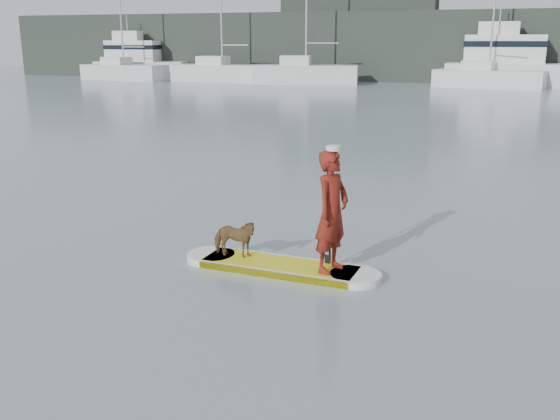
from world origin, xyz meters
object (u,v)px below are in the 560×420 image
(paddleboard, at_px, (280,266))
(paddler, at_px, (332,212))
(motor_yacht_b, at_px, (138,61))
(dog, at_px, (234,238))
(motor_yacht_a, at_px, (511,63))
(sailboat_d, at_px, (487,77))
(sailboat_c, at_px, (305,73))
(sailboat_a, at_px, (124,71))
(sailboat_b, at_px, (222,71))

(paddleboard, bearing_deg, paddler, -0.00)
(paddleboard, xyz_separation_m, motor_yacht_b, (-29.39, 45.17, 1.57))
(dog, height_order, motor_yacht_a, motor_yacht_a)
(paddler, distance_m, motor_yacht_a, 44.87)
(sailboat_d, height_order, motor_yacht_a, sailboat_d)
(sailboat_c, relative_size, motor_yacht_b, 1.35)
(paddler, bearing_deg, sailboat_a, 53.21)
(sailboat_d, distance_m, motor_yacht_b, 32.21)
(sailboat_b, bearing_deg, sailboat_c, -1.39)
(sailboat_c, distance_m, sailboat_d, 14.56)
(paddleboard, bearing_deg, sailboat_c, 109.29)
(sailboat_b, relative_size, motor_yacht_a, 1.22)
(paddleboard, height_order, sailboat_d, sailboat_d)
(paddler, distance_m, sailboat_c, 44.22)
(paddler, xyz_separation_m, dog, (-1.65, 0.10, -0.62))
(paddler, relative_size, sailboat_c, 0.15)
(motor_yacht_a, distance_m, motor_yacht_b, 33.77)
(paddleboard, distance_m, dog, 0.89)
(sailboat_b, bearing_deg, motor_yacht_b, 170.00)
(paddleboard, relative_size, sailboat_a, 0.28)
(paddleboard, distance_m, sailboat_d, 42.41)
(sailboat_d, bearing_deg, dog, -83.62)
(paddleboard, distance_m, motor_yacht_a, 44.92)
(sailboat_a, relative_size, sailboat_d, 0.98)
(sailboat_d, bearing_deg, motor_yacht_b, -173.97)
(paddleboard, xyz_separation_m, sailboat_c, (-11.87, 42.29, 0.86))
(sailboat_a, relative_size, motor_yacht_b, 1.29)
(paddler, relative_size, motor_yacht_b, 0.21)
(sailboat_a, relative_size, sailboat_b, 0.88)
(paddleboard, height_order, dog, dog)
(dog, height_order, motor_yacht_b, motor_yacht_b)
(sailboat_a, height_order, sailboat_c, sailboat_c)
(paddler, bearing_deg, paddleboard, 104.13)
(paddler, relative_size, sailboat_d, 0.16)
(dog, xyz_separation_m, sailboat_d, (3.49, 42.27, 0.42))
(paddler, relative_size, dog, 2.48)
(paddleboard, relative_size, motor_yacht_a, 0.30)
(dog, bearing_deg, motor_yacht_a, -9.24)
(motor_yacht_a, bearing_deg, sailboat_c, -170.61)
(paddler, xyz_separation_m, sailboat_b, (-20.56, 42.97, -0.13))
(sailboat_c, distance_m, motor_yacht_b, 17.77)
(paddleboard, xyz_separation_m, motor_yacht_a, (4.38, 44.67, 1.78))
(sailboat_b, distance_m, sailboat_d, 22.41)
(sailboat_b, bearing_deg, dog, -63.07)
(paddler, distance_m, dog, 1.77)
(paddleboard, xyz_separation_m, paddler, (0.85, -0.05, 1.00))
(paddleboard, relative_size, sailboat_c, 0.27)
(sailboat_c, height_order, motor_yacht_a, sailboat_c)
(sailboat_d, height_order, motor_yacht_b, sailboat_d)
(paddler, bearing_deg, sailboat_b, 43.32)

